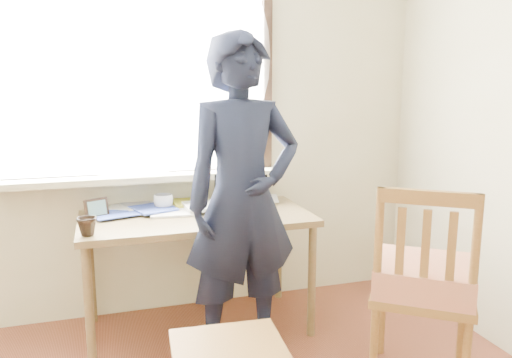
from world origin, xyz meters
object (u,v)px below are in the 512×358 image
object	(u,v)px
laptop	(241,205)
side_chair	(423,280)
desk	(197,227)
mug_white	(163,202)
mug_dark	(87,226)
person	(243,200)

from	to	relation	value
laptop	side_chair	world-z (taller)	side_chair
desk	mug_white	distance (m)	0.29
laptop	mug_dark	distance (m)	0.91
laptop	mug_white	size ratio (longest dim) A/B	3.23
desk	person	world-z (taller)	person
mug_dark	side_chair	bearing A→B (deg)	-22.47
mug_white	desk	bearing A→B (deg)	-49.20
mug_white	side_chair	size ratio (longest dim) A/B	0.12
desk	person	xyz separation A→B (m)	(0.19, -0.36, 0.24)
desk	laptop	xyz separation A→B (m)	(0.27, -0.03, 0.13)
side_chair	mug_white	bearing A→B (deg)	136.20
mug_white	mug_dark	size ratio (longest dim) A/B	1.17
laptop	mug_dark	world-z (taller)	laptop
laptop	mug_dark	size ratio (longest dim) A/B	3.78
mug_dark	side_chair	xyz separation A→B (m)	(1.59, -0.66, -0.23)
desk	person	bearing A→B (deg)	-62.12
mug_white	laptop	bearing A→B (deg)	-28.14
desk	mug_white	bearing A→B (deg)	130.80
mug_white	person	bearing A→B (deg)	-57.03
desk	laptop	size ratio (longest dim) A/B	3.46
desk	laptop	distance (m)	0.30
side_chair	laptop	bearing A→B (deg)	129.29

